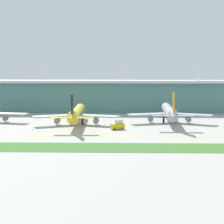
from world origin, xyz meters
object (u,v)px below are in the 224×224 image
at_px(safety_cone_nose_front, 94,132).
at_px(airliner_far_middle, 169,112).
at_px(airliner_near_middle, 77,113).
at_px(safety_cone_right_wingtip, 33,129).
at_px(fuel_truck, 118,125).
at_px(safety_cone_left_wingtip, 113,130).

bearing_deg(safety_cone_nose_front, airliner_far_middle, 41.96).
height_order(airliner_near_middle, airliner_far_middle, same).
bearing_deg(airliner_far_middle, safety_cone_right_wingtip, -158.26).
height_order(airliner_near_middle, safety_cone_right_wingtip, airliner_near_middle).
height_order(airliner_near_middle, safety_cone_nose_front, airliner_near_middle).
relative_size(fuel_truck, safety_cone_left_wingtip, 10.71).
relative_size(airliner_near_middle, safety_cone_right_wingtip, 91.83).
relative_size(fuel_truck, safety_cone_nose_front, 10.71).
xyz_separation_m(airliner_far_middle, fuel_truck, (-29.55, -25.27, -4.19)).
height_order(fuel_truck, safety_cone_nose_front, fuel_truck).
bearing_deg(safety_cone_left_wingtip, airliner_near_middle, 132.98).
bearing_deg(fuel_truck, safety_cone_right_wingtip, -175.00).
xyz_separation_m(airliner_far_middle, safety_cone_right_wingtip, (-72.87, -29.06, -6.10)).
bearing_deg(fuel_truck, airliner_near_middle, 144.72).
distance_m(airliner_near_middle, safety_cone_nose_front, 31.00).
xyz_separation_m(airliner_near_middle, safety_cone_left_wingtip, (20.69, -22.21, -6.10)).
bearing_deg(safety_cone_right_wingtip, airliner_far_middle, 21.74).
bearing_deg(airliner_near_middle, safety_cone_right_wingtip, -134.83).
height_order(safety_cone_left_wingtip, safety_cone_nose_front, same).
bearing_deg(safety_cone_left_wingtip, safety_cone_right_wingtip, 177.20).
xyz_separation_m(fuel_truck, safety_cone_right_wingtip, (-43.32, -3.79, -1.91)).
bearing_deg(safety_cone_left_wingtip, safety_cone_nose_front, -146.92).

